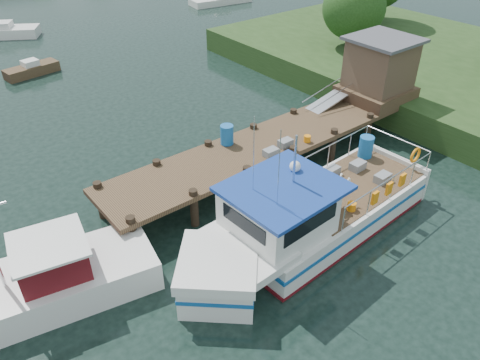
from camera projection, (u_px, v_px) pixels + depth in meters
ground_plane at (236, 182)px, 20.05m from camera, size 160.00×160.00×0.00m
near_shore at (472, 57)px, 27.14m from camera, size 16.00×30.00×7.76m
dock at (344, 95)px, 22.16m from camera, size 16.60×3.00×4.78m
lobster_boat at (305, 218)px, 16.39m from camera, size 11.45×3.80×5.43m
work_boat at (25, 289)px, 14.04m from camera, size 8.52×3.88×4.46m
moored_rowboat at (32, 69)px, 30.09m from camera, size 3.49×1.60×0.98m
moored_b at (3, 31)px, 36.73m from camera, size 5.47×4.35×1.18m
moored_c at (220, 0)px, 45.76m from camera, size 6.24×2.85×0.95m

